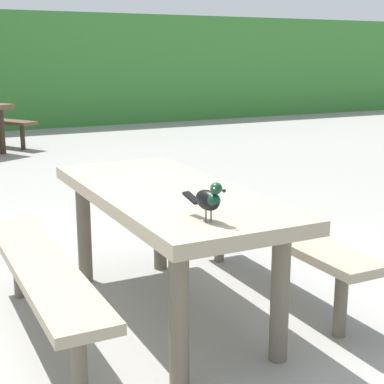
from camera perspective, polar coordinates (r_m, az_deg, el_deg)
The scene contains 3 objects.
ground_plane at distance 3.17m, azimuth -7.27°, elevation -14.11°, with size 60.00×60.00×0.00m, color gray.
picnic_table_foreground at distance 3.23m, azimuth -2.45°, elevation -2.85°, with size 1.69×1.80×0.74m.
bird_grackle at distance 2.53m, azimuth 1.67°, elevation -0.68°, with size 0.09×0.29×0.18m.
Camera 1 is at (-0.91, -2.67, 1.45)m, focal length 54.87 mm.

